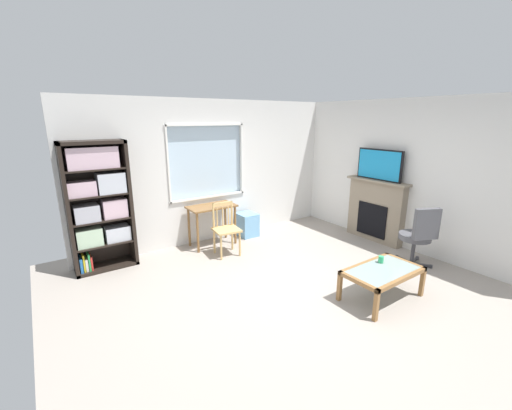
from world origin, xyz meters
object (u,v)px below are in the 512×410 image
object	(u,v)px
wooden_chair	(226,228)
office_chair	(419,234)
bookshelf	(99,201)
coffee_table	(383,273)
sippy_cup	(381,259)
fireplace	(375,210)
plastic_drawer_unit	(247,224)
tv	(379,165)
desk_under_window	(212,213)

from	to	relation	value
wooden_chair	office_chair	xyz separation A→B (m)	(2.21, -2.16, 0.09)
bookshelf	coffee_table	size ratio (longest dim) A/B	1.92
sippy_cup	fireplace	bearing A→B (deg)	38.14
plastic_drawer_unit	coffee_table	xyz separation A→B (m)	(0.16, -2.97, 0.12)
tv	office_chair	bearing A→B (deg)	-112.44
desk_under_window	coffee_table	distance (m)	3.08
tv	plastic_drawer_unit	bearing A→B (deg)	139.94
bookshelf	wooden_chair	distance (m)	2.02
desk_under_window	wooden_chair	xyz separation A→B (m)	(-0.00, -0.51, -0.15)
desk_under_window	tv	distance (m)	3.19
plastic_drawer_unit	tv	bearing A→B (deg)	-40.06
bookshelf	fireplace	world-z (taller)	bookshelf
desk_under_window	bookshelf	bearing A→B (deg)	176.64
tv	sippy_cup	world-z (taller)	tv
fireplace	tv	size ratio (longest dim) A/B	1.36
desk_under_window	wooden_chair	size ratio (longest dim) A/B	0.95
tv	sippy_cup	bearing A→B (deg)	-141.53
wooden_chair	tv	xyz separation A→B (m)	(2.68, -1.02, 1.00)
bookshelf	fireplace	bearing A→B (deg)	-19.94
bookshelf	plastic_drawer_unit	bearing A→B (deg)	-1.25
sippy_cup	office_chair	bearing A→B (deg)	5.46
bookshelf	tv	size ratio (longest dim) A/B	2.19
bookshelf	plastic_drawer_unit	world-z (taller)	bookshelf
wooden_chair	plastic_drawer_unit	world-z (taller)	wooden_chair
bookshelf	coffee_table	world-z (taller)	bookshelf
desk_under_window	fireplace	distance (m)	3.10
desk_under_window	plastic_drawer_unit	distance (m)	0.88
bookshelf	office_chair	distance (m)	4.92
sippy_cup	tv	bearing A→B (deg)	38.47
fireplace	sippy_cup	world-z (taller)	fireplace
desk_under_window	sippy_cup	size ratio (longest dim) A/B	9.54
bookshelf	fireplace	distance (m)	4.83
office_chair	sippy_cup	world-z (taller)	office_chair
fireplace	coffee_table	bearing A→B (deg)	-141.38
bookshelf	desk_under_window	size ratio (longest dim) A/B	2.31
fireplace	bookshelf	bearing A→B (deg)	160.06
desk_under_window	fireplace	xyz separation A→B (m)	(2.69, -1.53, -0.03)
coffee_table	sippy_cup	world-z (taller)	sippy_cup
fireplace	sippy_cup	size ratio (longest dim) A/B	13.67
fireplace	office_chair	distance (m)	1.24
tv	coffee_table	distance (m)	2.48
plastic_drawer_unit	fireplace	world-z (taller)	fireplace
office_chair	coffee_table	xyz separation A→B (m)	(-1.25, -0.25, -0.20)
plastic_drawer_unit	office_chair	size ratio (longest dim) A/B	0.46
desk_under_window	office_chair	world-z (taller)	office_chair
bookshelf	coffee_table	bearing A→B (deg)	-47.46
bookshelf	wooden_chair	size ratio (longest dim) A/B	2.20
desk_under_window	fireplace	world-z (taller)	fireplace
wooden_chair	office_chair	size ratio (longest dim) A/B	0.90
office_chair	sippy_cup	size ratio (longest dim) A/B	11.11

